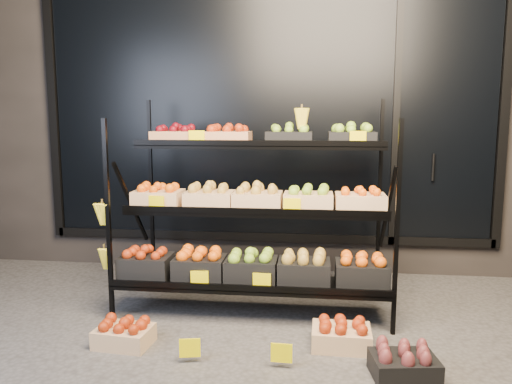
# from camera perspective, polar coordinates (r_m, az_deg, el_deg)

# --- Properties ---
(ground) EXTENTS (24.00, 24.00, 0.00)m
(ground) POSITION_cam_1_polar(r_m,az_deg,el_deg) (3.59, -1.33, -16.29)
(ground) COLOR #514F4C
(ground) RESTS_ON ground
(building) EXTENTS (6.00, 2.08, 3.50)m
(building) POSITION_cam_1_polar(r_m,az_deg,el_deg) (5.84, 2.27, 10.87)
(building) COLOR #2D2826
(building) RESTS_ON ground
(display_rack) EXTENTS (2.18, 1.02, 1.70)m
(display_rack) POSITION_cam_1_polar(r_m,az_deg,el_deg) (3.92, -0.22, -2.06)
(display_rack) COLOR black
(display_rack) RESTS_ON ground
(tag_floor_a) EXTENTS (0.13, 0.01, 0.12)m
(tag_floor_a) POSITION_cam_1_polar(r_m,az_deg,el_deg) (3.26, -7.56, -17.89)
(tag_floor_a) COLOR #EBD500
(tag_floor_a) RESTS_ON ground
(tag_floor_b) EXTENTS (0.13, 0.01, 0.12)m
(tag_floor_b) POSITION_cam_1_polar(r_m,az_deg,el_deg) (3.17, 2.93, -18.55)
(tag_floor_b) COLOR #EBD500
(tag_floor_b) RESTS_ON ground
(floor_crate_left) EXTENTS (0.38, 0.30, 0.19)m
(floor_crate_left) POSITION_cam_1_polar(r_m,az_deg,el_deg) (3.56, -14.85, -15.27)
(floor_crate_left) COLOR tan
(floor_crate_left) RESTS_ON ground
(floor_crate_midright) EXTENTS (0.39, 0.29, 0.20)m
(floor_crate_midright) POSITION_cam_1_polar(r_m,az_deg,el_deg) (3.46, 9.73, -15.68)
(floor_crate_midright) COLOR tan
(floor_crate_midright) RESTS_ON ground
(floor_crate_right) EXTENTS (0.41, 0.32, 0.19)m
(floor_crate_right) POSITION_cam_1_polar(r_m,az_deg,el_deg) (3.19, 16.58, -18.18)
(floor_crate_right) COLOR black
(floor_crate_right) RESTS_ON ground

